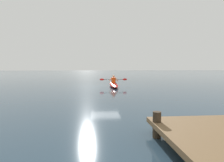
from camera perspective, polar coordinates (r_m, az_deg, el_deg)
name	(u,v)px	position (r m, az deg, el deg)	size (l,w,h in m)	color
ground_plane	(105,87)	(17.12, -1.99, -1.63)	(160.00, 160.00, 0.00)	#283D4C
kayak	(114,85)	(17.24, 0.47, -1.07)	(0.76, 4.61, 0.30)	red
kayaker	(114,80)	(17.30, 0.45, 0.39)	(2.43, 0.43, 0.70)	#E04C14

